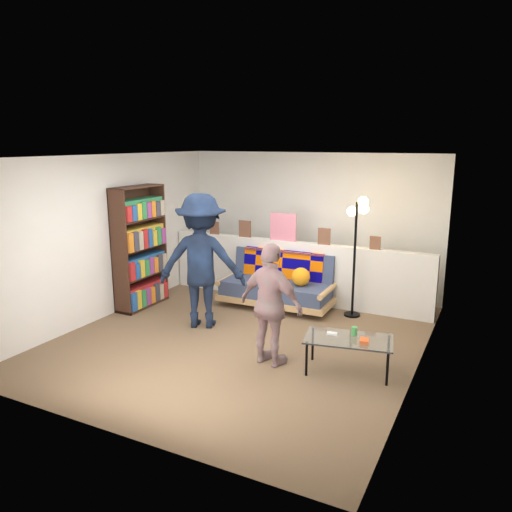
% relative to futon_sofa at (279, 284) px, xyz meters
% --- Properties ---
extents(ground, '(5.00, 5.00, 0.00)m').
position_rel_futon_sofa_xyz_m(ground, '(0.12, -1.45, -0.36)').
color(ground, brown).
rests_on(ground, ground).
extents(room_shell, '(4.60, 5.05, 2.45)m').
position_rel_futon_sofa_xyz_m(room_shell, '(0.12, -0.98, 1.31)').
color(room_shell, silver).
rests_on(room_shell, ground).
extents(half_wall_ledge, '(4.45, 0.15, 1.00)m').
position_rel_futon_sofa_xyz_m(half_wall_ledge, '(0.12, 0.35, 0.14)').
color(half_wall_ledge, silver).
rests_on(half_wall_ledge, ground).
extents(ledge_decor, '(2.97, 0.02, 0.45)m').
position_rel_futon_sofa_xyz_m(ledge_decor, '(-0.11, 0.33, 0.82)').
color(ledge_decor, brown).
rests_on(ledge_decor, half_wall_ledge).
extents(futon_sofa, '(1.81, 0.91, 0.77)m').
position_rel_futon_sofa_xyz_m(futon_sofa, '(0.00, 0.00, 0.00)').
color(futon_sofa, tan).
rests_on(futon_sofa, ground).
extents(bookshelf, '(0.32, 0.96, 1.91)m').
position_rel_futon_sofa_xyz_m(bookshelf, '(-1.96, -0.98, 0.53)').
color(bookshelf, black).
rests_on(bookshelf, ground).
extents(coffee_table, '(1.06, 0.72, 0.51)m').
position_rel_futon_sofa_xyz_m(coffee_table, '(1.68, -1.80, 0.03)').
color(coffee_table, black).
rests_on(coffee_table, ground).
extents(floor_lamp, '(0.36, 0.33, 1.80)m').
position_rel_futon_sofa_xyz_m(floor_lamp, '(1.21, 0.10, 0.92)').
color(floor_lamp, black).
rests_on(floor_lamp, ground).
extents(person_left, '(1.39, 1.10, 1.89)m').
position_rel_futon_sofa_xyz_m(person_left, '(-0.62, -1.27, 0.59)').
color(person_left, black).
rests_on(person_left, ground).
extents(person_right, '(0.91, 0.53, 1.46)m').
position_rel_futon_sofa_xyz_m(person_right, '(0.79, -1.99, 0.37)').
color(person_right, '#CD848B').
rests_on(person_right, ground).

